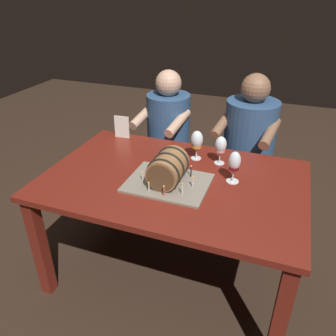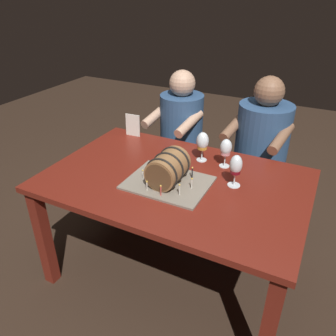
% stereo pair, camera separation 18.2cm
% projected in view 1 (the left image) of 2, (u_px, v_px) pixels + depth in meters
% --- Properties ---
extents(ground_plane, '(8.00, 8.00, 0.00)m').
position_uv_depth(ground_plane, '(173.00, 270.00, 2.29)').
color(ground_plane, '#332319').
extents(dining_table, '(1.48, 0.97, 0.74)m').
position_uv_depth(dining_table, '(173.00, 192.00, 1.97)').
color(dining_table, maroon).
rests_on(dining_table, ground).
extents(barrel_cake, '(0.45, 0.35, 0.19)m').
position_uv_depth(barrel_cake, '(168.00, 171.00, 1.83)').
color(barrel_cake, gray).
rests_on(barrel_cake, dining_table).
extents(wine_glass_amber, '(0.08, 0.08, 0.19)m').
position_uv_depth(wine_glass_amber, '(197.00, 141.00, 2.08)').
color(wine_glass_amber, white).
rests_on(wine_glass_amber, dining_table).
extents(wine_glass_rose, '(0.07, 0.07, 0.18)m').
position_uv_depth(wine_glass_rose, '(221.00, 146.00, 2.02)').
color(wine_glass_rose, white).
rests_on(wine_glass_rose, dining_table).
extents(wine_glass_red, '(0.07, 0.07, 0.19)m').
position_uv_depth(wine_glass_red, '(234.00, 163.00, 1.83)').
color(wine_glass_red, white).
rests_on(wine_glass_red, dining_table).
extents(menu_card, '(0.11, 0.02, 0.16)m').
position_uv_depth(menu_card, '(122.00, 127.00, 2.39)').
color(menu_card, silver).
rests_on(menu_card, dining_table).
extents(person_seated_left, '(0.42, 0.50, 1.16)m').
position_uv_depth(person_seated_left, '(168.00, 146.00, 2.76)').
color(person_seated_left, '#1B2D46').
rests_on(person_seated_left, ground).
extents(person_seated_right, '(0.46, 0.53, 1.18)m').
position_uv_depth(person_seated_right, '(247.00, 155.00, 2.55)').
color(person_seated_right, '#1B2D46').
rests_on(person_seated_right, ground).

